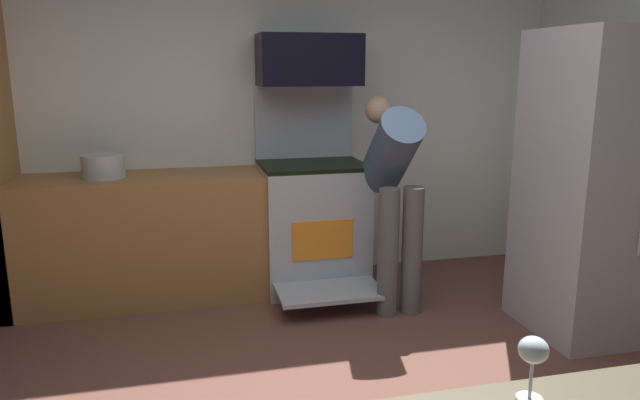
{
  "coord_description": "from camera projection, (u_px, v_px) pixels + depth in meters",
  "views": [
    {
      "loc": [
        -0.51,
        -2.25,
        1.64
      ],
      "look_at": [
        0.11,
        0.3,
        1.05
      ],
      "focal_mm": 33.17,
      "sensor_mm": 36.0,
      "label": 1
    }
  ],
  "objects": [
    {
      "name": "wall_back",
      "position": [
        243.0,
        113.0,
        4.54
      ],
      "size": [
        5.2,
        0.12,
        2.6
      ],
      "primitive_type": "cube",
      "color": "silver",
      "rests_on": "ground"
    },
    {
      "name": "lower_cabinet_run",
      "position": [
        125.0,
        239.0,
        4.18
      ],
      "size": [
        2.4,
        0.6,
        0.9
      ],
      "primitive_type": "cube",
      "color": "#9D6D3C",
      "rests_on": "ground"
    },
    {
      "name": "refrigerator",
      "position": [
        604.0,
        185.0,
        3.63
      ],
      "size": [
        0.82,
        0.77,
        1.87
      ],
      "color": "#B8B7BC",
      "rests_on": "ground"
    },
    {
      "name": "microwave",
      "position": [
        309.0,
        60.0,
        4.3
      ],
      "size": [
        0.74,
        0.38,
        0.37
      ],
      "primitive_type": "cube",
      "color": "black",
      "rests_on": "oven_range"
    },
    {
      "name": "wine_glass_far",
      "position": [
        533.0,
        354.0,
        1.32
      ],
      "size": [
        0.07,
        0.07,
        0.15
      ],
      "color": "silver",
      "rests_on": "counter_island"
    },
    {
      "name": "oven_range",
      "position": [
        312.0,
        221.0,
        4.47
      ],
      "size": [
        0.76,
        1.05,
        1.51
      ],
      "color": "#AFBBC6",
      "rests_on": "ground"
    },
    {
      "name": "stock_pot",
      "position": [
        103.0,
        166.0,
        4.04
      ],
      "size": [
        0.29,
        0.29,
        0.16
      ],
      "primitive_type": "cylinder",
      "color": "#B5C1BA",
      "rests_on": "lower_cabinet_run"
    },
    {
      "name": "person_cook",
      "position": [
        393.0,
        183.0,
        4.01
      ],
      "size": [
        0.31,
        0.69,
        1.45
      ],
      "color": "#5C5C5C",
      "rests_on": "ground"
    }
  ]
}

